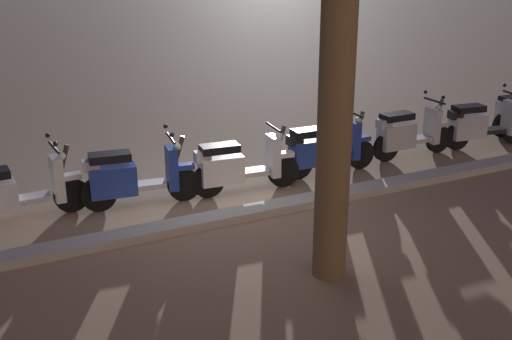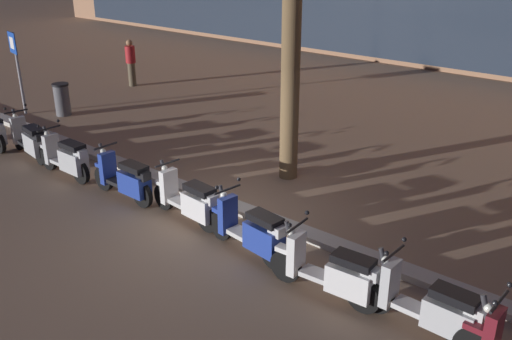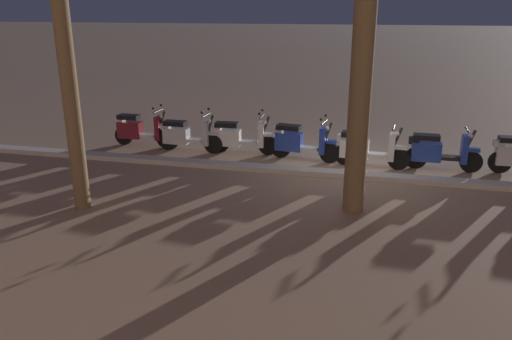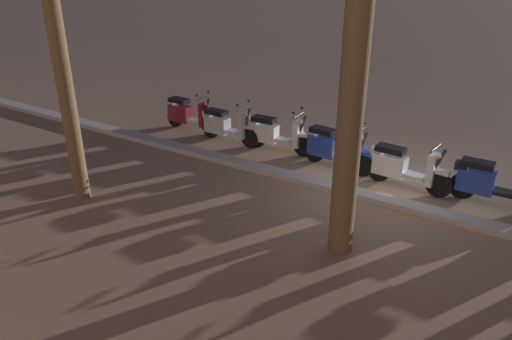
% 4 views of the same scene
% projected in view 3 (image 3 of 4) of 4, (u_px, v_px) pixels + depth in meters
% --- Properties ---
extents(ground_plane, '(200.00, 200.00, 0.00)m').
position_uv_depth(ground_plane, '(348.00, 171.00, 11.85)').
color(ground_plane, '#93755B').
extents(curb_strip, '(60.00, 0.36, 0.12)m').
position_uv_depth(curb_strip, '(347.00, 174.00, 11.44)').
color(curb_strip, '#BCB7AD').
rests_on(curb_strip, ground).
extents(scooter_blue_mid_rear, '(1.77, 0.56, 1.04)m').
position_uv_depth(scooter_blue_mid_rear, '(438.00, 151.00, 11.82)').
color(scooter_blue_mid_rear, black).
rests_on(scooter_blue_mid_rear, ground).
extents(scooter_white_lead_nearest, '(1.80, 0.56, 1.04)m').
position_uv_depth(scooter_white_lead_nearest, '(366.00, 149.00, 12.08)').
color(scooter_white_lead_nearest, black).
rests_on(scooter_white_lead_nearest, ground).
extents(scooter_blue_mid_front, '(1.80, 0.60, 1.17)m').
position_uv_depth(scooter_blue_mid_front, '(299.00, 142.00, 12.62)').
color(scooter_blue_mid_front, black).
rests_on(scooter_blue_mid_front, ground).
extents(scooter_white_far_back, '(1.84, 0.56, 1.17)m').
position_uv_depth(scooter_white_far_back, '(238.00, 137.00, 13.16)').
color(scooter_white_far_back, black).
rests_on(scooter_white_far_back, ground).
extents(scooter_silver_last_in_row, '(1.80, 0.56, 1.17)m').
position_uv_depth(scooter_silver_last_in_row, '(186.00, 135.00, 13.36)').
color(scooter_silver_last_in_row, black).
rests_on(scooter_silver_last_in_row, ground).
extents(scooter_maroon_mid_centre, '(1.80, 0.56, 1.17)m').
position_uv_depth(scooter_maroon_mid_centre, '(139.00, 130.00, 13.86)').
color(scooter_maroon_mid_centre, black).
rests_on(scooter_maroon_mid_centre, ground).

